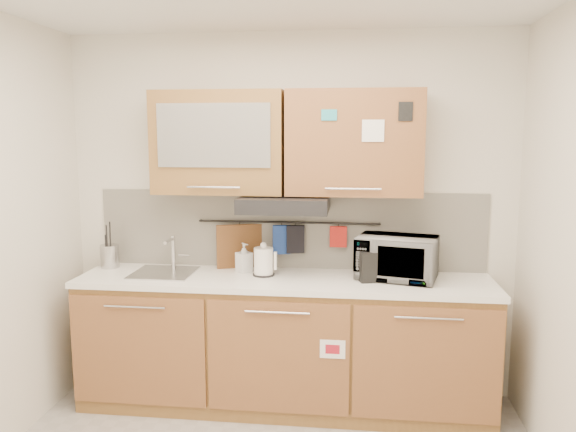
# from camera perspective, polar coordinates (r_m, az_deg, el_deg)

# --- Properties ---
(wall_back) EXTENTS (3.20, 0.00, 3.20)m
(wall_back) POSITION_cam_1_polar(r_m,az_deg,el_deg) (4.07, 0.11, 0.02)
(wall_back) COLOR silver
(wall_back) RESTS_ON ground
(base_cabinet) EXTENTS (2.80, 0.64, 0.88)m
(base_cabinet) POSITION_cam_1_polar(r_m,az_deg,el_deg) (4.01, -0.43, -13.40)
(base_cabinet) COLOR olive
(base_cabinet) RESTS_ON floor
(countertop) EXTENTS (2.82, 0.62, 0.04)m
(countertop) POSITION_cam_1_polar(r_m,az_deg,el_deg) (3.85, -0.44, -6.56)
(countertop) COLOR white
(countertop) RESTS_ON base_cabinet
(backsplash) EXTENTS (2.80, 0.02, 0.56)m
(backsplash) POSITION_cam_1_polar(r_m,az_deg,el_deg) (4.07, 0.08, -1.40)
(backsplash) COLOR silver
(backsplash) RESTS_ON countertop
(upper_cabinets) EXTENTS (1.82, 0.37, 0.70)m
(upper_cabinets) POSITION_cam_1_polar(r_m,az_deg,el_deg) (3.85, -0.28, 7.46)
(upper_cabinets) COLOR olive
(upper_cabinets) RESTS_ON wall_back
(range_hood) EXTENTS (0.60, 0.46, 0.10)m
(range_hood) POSITION_cam_1_polar(r_m,az_deg,el_deg) (3.81, -0.34, 1.25)
(range_hood) COLOR black
(range_hood) RESTS_ON upper_cabinets
(sink) EXTENTS (0.42, 0.40, 0.26)m
(sink) POSITION_cam_1_polar(r_m,az_deg,el_deg) (4.05, -12.46, -5.64)
(sink) COLOR silver
(sink) RESTS_ON countertop
(utensil_rail) EXTENTS (1.30, 0.02, 0.02)m
(utensil_rail) POSITION_cam_1_polar(r_m,az_deg,el_deg) (4.03, 0.02, -0.65)
(utensil_rail) COLOR black
(utensil_rail) RESTS_ON backsplash
(utensil_crock) EXTENTS (0.18, 0.18, 0.34)m
(utensil_crock) POSITION_cam_1_polar(r_m,az_deg,el_deg) (4.31, -17.65, -3.88)
(utensil_crock) COLOR #AAABAF
(utensil_crock) RESTS_ON countertop
(kettle) EXTENTS (0.17, 0.15, 0.23)m
(kettle) POSITION_cam_1_polar(r_m,az_deg,el_deg) (3.89, -2.48, -4.72)
(kettle) COLOR white
(kettle) RESTS_ON countertop
(toaster) EXTENTS (0.30, 0.22, 0.20)m
(toaster) POSITION_cam_1_polar(r_m,az_deg,el_deg) (3.81, 9.14, -4.93)
(toaster) COLOR black
(toaster) RESTS_ON countertop
(microwave) EXTENTS (0.59, 0.47, 0.29)m
(microwave) POSITION_cam_1_polar(r_m,az_deg,el_deg) (3.86, 10.99, -4.17)
(microwave) COLOR #999999
(microwave) RESTS_ON countertop
(soap_bottle) EXTENTS (0.13, 0.13, 0.21)m
(soap_bottle) POSITION_cam_1_polar(r_m,az_deg,el_deg) (3.99, -4.48, -4.23)
(soap_bottle) COLOR #999999
(soap_bottle) RESTS_ON countertop
(cutting_board) EXTENTS (0.32, 0.13, 0.41)m
(cutting_board) POSITION_cam_1_polar(r_m,az_deg,el_deg) (4.11, -4.95, -3.68)
(cutting_board) COLOR brown
(cutting_board) RESTS_ON utensil_rail
(oven_mitt) EXTENTS (0.13, 0.05, 0.21)m
(oven_mitt) POSITION_cam_1_polar(r_m,az_deg,el_deg) (4.04, -0.67, -2.42)
(oven_mitt) COLOR #203F96
(oven_mitt) RESTS_ON utensil_rail
(dark_pouch) EXTENTS (0.13, 0.06, 0.20)m
(dark_pouch) POSITION_cam_1_polar(r_m,az_deg,el_deg) (4.03, 0.75, -2.39)
(dark_pouch) COLOR black
(dark_pouch) RESTS_ON utensil_rail
(pot_holder) EXTENTS (0.12, 0.02, 0.15)m
(pot_holder) POSITION_cam_1_polar(r_m,az_deg,el_deg) (4.00, 5.13, -2.11)
(pot_holder) COLOR #B11D17
(pot_holder) RESTS_ON utensil_rail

